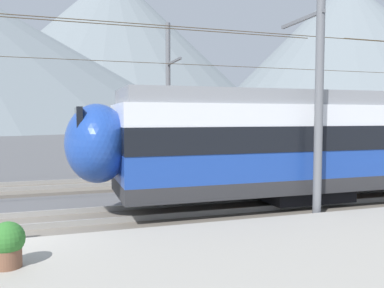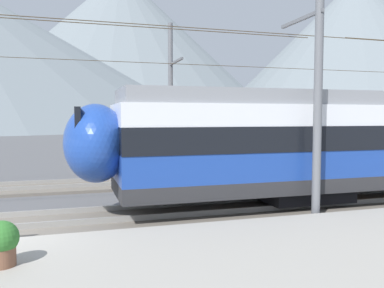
# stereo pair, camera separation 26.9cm
# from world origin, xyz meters

# --- Properties ---
(track_near) EXTENTS (120.00, 3.00, 0.28)m
(track_near) POSITION_xyz_m (0.00, 1.36, 0.07)
(track_near) COLOR #6B6359
(track_near) RESTS_ON ground
(track_far) EXTENTS (120.00, 3.00, 0.28)m
(track_far) POSITION_xyz_m (0.00, 7.35, 0.07)
(track_far) COLOR #6B6359
(track_far) RESTS_ON ground
(catenary_mast_mid) EXTENTS (41.82, 2.20, 7.02)m
(catenary_mast_mid) POSITION_xyz_m (8.41, -0.39, 3.75)
(catenary_mast_mid) COLOR slate
(catenary_mast_mid) RESTS_ON ground
(catenary_mast_far_side) EXTENTS (41.82, 2.43, 7.74)m
(catenary_mast_far_side) POSITION_xyz_m (6.59, 9.33, 4.03)
(catenary_mast_far_side) COLOR slate
(catenary_mast_far_side) RESTS_ON ground
(potted_plant_platform_edge) EXTENTS (0.61, 0.61, 0.82)m
(potted_plant_platform_edge) POSITION_xyz_m (0.50, -2.62, 0.80)
(potted_plant_platform_edge) COLOR brown
(potted_plant_platform_edge) RESTS_ON platform_slab
(mountain_central_peak) EXTENTS (160.52, 160.52, 75.61)m
(mountain_central_peak) POSITION_xyz_m (26.77, 195.28, 37.81)
(mountain_central_peak) COLOR slate
(mountain_central_peak) RESTS_ON ground
(mountain_right_ridge) EXTENTS (176.44, 176.44, 86.87)m
(mountain_right_ridge) POSITION_xyz_m (167.45, 196.37, 43.44)
(mountain_right_ridge) COLOR slate
(mountain_right_ridge) RESTS_ON ground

